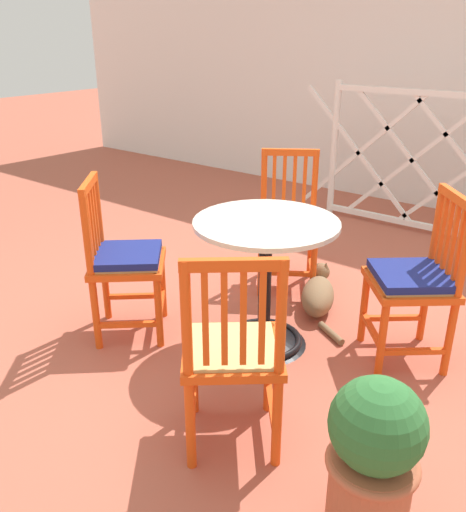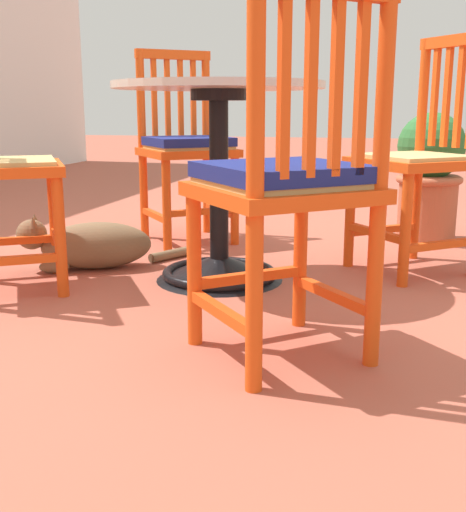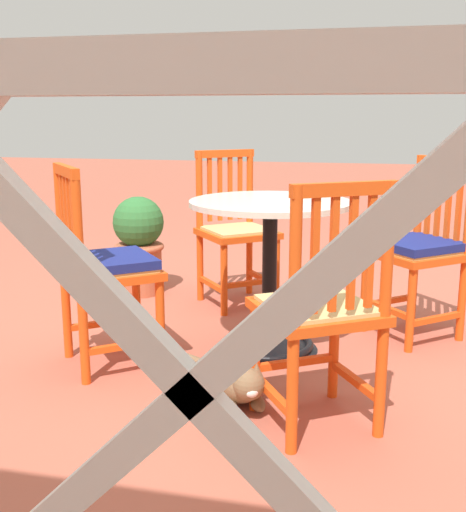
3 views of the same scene
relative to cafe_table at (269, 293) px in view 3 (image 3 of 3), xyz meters
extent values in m
plane|color=#AD5642|center=(-0.04, -0.08, -0.28)|extent=(24.00, 24.00, 0.00)
cone|color=black|center=(0.00, 0.00, -0.23)|extent=(0.48, 0.48, 0.10)
torus|color=black|center=(0.00, 0.00, -0.26)|extent=(0.44, 0.44, 0.04)
cylinder|color=black|center=(0.00, 0.00, 0.09)|extent=(0.07, 0.07, 0.66)
cylinder|color=black|center=(0.00, 0.00, 0.40)|extent=(0.20, 0.20, 0.04)
cylinder|color=beige|center=(0.00, 0.00, 0.43)|extent=(0.76, 0.76, 0.02)
cylinder|color=#E04C14|center=(-0.67, -0.11, -0.06)|extent=(0.04, 0.04, 0.45)
cylinder|color=#E04C14|center=(-0.44, -0.37, -0.06)|extent=(0.04, 0.04, 0.45)
cylinder|color=#E04C14|center=(-0.92, -0.34, 0.17)|extent=(0.04, 0.04, 0.91)
cylinder|color=#E04C14|center=(-0.70, -0.59, 0.17)|extent=(0.04, 0.04, 0.91)
cube|color=#E04C14|center=(-0.79, -0.23, -0.14)|extent=(0.28, 0.24, 0.03)
cube|color=#E04C14|center=(-0.57, -0.48, -0.14)|extent=(0.28, 0.24, 0.03)
cube|color=#E04C14|center=(-0.55, -0.24, -0.11)|extent=(0.24, 0.28, 0.03)
cube|color=#E04C14|center=(-0.68, -0.35, 0.15)|extent=(0.56, 0.56, 0.04)
cube|color=tan|center=(-0.68, -0.35, 0.17)|extent=(0.49, 0.49, 0.02)
cube|color=#E04C14|center=(-0.88, -0.39, 0.40)|extent=(0.03, 0.03, 0.39)
cube|color=#E04C14|center=(-0.83, -0.44, 0.40)|extent=(0.03, 0.03, 0.39)
cube|color=#E04C14|center=(-0.79, -0.49, 0.40)|extent=(0.03, 0.03, 0.39)
cube|color=#E04C14|center=(-0.74, -0.54, 0.40)|extent=(0.03, 0.03, 0.39)
cube|color=#E04C14|center=(-0.81, -0.47, 0.61)|extent=(0.27, 0.31, 0.04)
cube|color=navy|center=(-0.68, -0.35, 0.20)|extent=(0.51, 0.51, 0.04)
cylinder|color=#E04C14|center=(0.08, -0.68, -0.06)|extent=(0.04, 0.04, 0.45)
cylinder|color=#E04C14|center=(0.34, -0.46, -0.06)|extent=(0.04, 0.04, 0.45)
cylinder|color=#E04C14|center=(0.29, -0.94, 0.17)|extent=(0.04, 0.04, 0.91)
cylinder|color=#E04C14|center=(0.55, -0.72, 0.17)|extent=(0.04, 0.04, 0.91)
cube|color=#E04C14|center=(0.18, -0.81, -0.14)|extent=(0.24, 0.28, 0.03)
cube|color=#E04C14|center=(0.45, -0.59, -0.14)|extent=(0.24, 0.28, 0.03)
cube|color=#E04C14|center=(0.21, -0.57, -0.11)|extent=(0.28, 0.24, 0.03)
cube|color=#E04C14|center=(0.31, -0.70, 0.15)|extent=(0.56, 0.56, 0.04)
cube|color=tan|center=(0.31, -0.70, 0.17)|extent=(0.49, 0.49, 0.02)
cube|color=#E04C14|center=(0.34, -0.89, 0.40)|extent=(0.03, 0.03, 0.39)
cube|color=#E04C14|center=(0.40, -0.85, 0.40)|extent=(0.03, 0.03, 0.39)
cube|color=#E04C14|center=(0.45, -0.81, 0.40)|extent=(0.03, 0.03, 0.39)
cube|color=#E04C14|center=(0.50, -0.77, 0.40)|extent=(0.03, 0.03, 0.39)
cube|color=#E04C14|center=(0.42, -0.83, 0.61)|extent=(0.31, 0.27, 0.04)
cylinder|color=#E04C14|center=(0.64, 0.10, -0.06)|extent=(0.04, 0.04, 0.45)
cylinder|color=#E04C14|center=(0.42, 0.36, -0.06)|extent=(0.04, 0.04, 0.45)
cylinder|color=#E04C14|center=(0.90, 0.32, 0.17)|extent=(0.04, 0.04, 0.91)
cylinder|color=#E04C14|center=(0.69, 0.58, 0.17)|extent=(0.04, 0.04, 0.91)
cube|color=#E04C14|center=(0.77, 0.21, -0.14)|extent=(0.28, 0.24, 0.03)
cube|color=#E04C14|center=(0.56, 0.47, -0.14)|extent=(0.28, 0.24, 0.03)
cube|color=#E04C14|center=(0.53, 0.23, -0.11)|extent=(0.24, 0.28, 0.03)
cube|color=#E04C14|center=(0.66, 0.34, 0.15)|extent=(0.56, 0.56, 0.04)
cube|color=tan|center=(0.66, 0.34, 0.17)|extent=(0.49, 0.49, 0.02)
cube|color=#E04C14|center=(0.86, 0.37, 0.40)|extent=(0.03, 0.03, 0.39)
cube|color=#E04C14|center=(0.82, 0.42, 0.40)|extent=(0.03, 0.03, 0.39)
cube|color=#E04C14|center=(0.77, 0.47, 0.40)|extent=(0.03, 0.03, 0.39)
cube|color=#E04C14|center=(0.73, 0.53, 0.40)|extent=(0.03, 0.03, 0.39)
cube|color=#E04C14|center=(0.79, 0.45, 0.61)|extent=(0.27, 0.31, 0.04)
cube|color=navy|center=(0.66, 0.34, 0.20)|extent=(0.51, 0.51, 0.04)
cylinder|color=#E04C14|center=(-0.06, 0.65, -0.06)|extent=(0.04, 0.04, 0.45)
cylinder|color=#E04C14|center=(-0.35, 0.47, -0.06)|extent=(0.04, 0.04, 0.45)
cylinder|color=#E04C14|center=(-0.24, 0.94, 0.17)|extent=(0.04, 0.04, 0.91)
cylinder|color=#E04C14|center=(-0.53, 0.75, 0.17)|extent=(0.04, 0.04, 0.91)
cube|color=#E04C14|center=(-0.15, 0.79, -0.14)|extent=(0.21, 0.30, 0.03)
cube|color=#E04C14|center=(-0.44, 0.61, -0.14)|extent=(0.21, 0.30, 0.03)
cube|color=#E04C14|center=(-0.20, 0.56, -0.11)|extent=(0.30, 0.21, 0.03)
cube|color=#E04C14|center=(-0.29, 0.70, 0.15)|extent=(0.55, 0.55, 0.04)
cube|color=tan|center=(-0.29, 0.70, 0.17)|extent=(0.48, 0.48, 0.02)
cube|color=#E04C14|center=(-0.30, 0.90, 0.40)|extent=(0.03, 0.03, 0.39)
cube|color=#E04C14|center=(-0.36, 0.86, 0.40)|extent=(0.03, 0.03, 0.39)
cube|color=#E04C14|center=(-0.41, 0.83, 0.40)|extent=(0.03, 0.03, 0.39)
cube|color=#E04C14|center=(-0.47, 0.79, 0.40)|extent=(0.03, 0.03, 0.39)
cube|color=#E04C14|center=(-0.39, 0.85, 0.61)|extent=(0.34, 0.23, 0.04)
ellipsoid|color=brown|center=(0.05, 0.53, -0.19)|extent=(0.37, 0.48, 0.19)
ellipsoid|color=silver|center=(0.01, 0.62, -0.20)|extent=(0.21, 0.23, 0.14)
sphere|color=brown|center=(-0.06, 0.76, -0.13)|extent=(0.12, 0.12, 0.12)
ellipsoid|color=silver|center=(-0.08, 0.79, -0.15)|extent=(0.07, 0.06, 0.04)
cone|color=brown|center=(-0.08, 0.73, -0.08)|extent=(0.04, 0.04, 0.04)
cone|color=brown|center=(-0.02, 0.76, -0.08)|extent=(0.04, 0.04, 0.04)
ellipsoid|color=brown|center=(-0.07, 0.66, -0.26)|extent=(0.10, 0.13, 0.05)
ellipsoid|color=brown|center=(0.03, 0.70, -0.26)|extent=(0.10, 0.13, 0.05)
cylinder|color=brown|center=(0.27, 0.29, -0.26)|extent=(0.21, 0.14, 0.04)
cylinder|color=#B25B3D|center=(0.97, -0.79, -0.12)|extent=(0.28, 0.28, 0.32)
torus|color=#B25B3D|center=(0.97, -0.79, 0.02)|extent=(0.32, 0.32, 0.04)
sphere|color=#2D6B33|center=(0.97, -0.79, 0.18)|extent=(0.32, 0.32, 0.32)
camera|label=1|loc=(1.43, -2.16, 1.35)|focal=37.48mm
camera|label=2|loc=(-2.26, -0.63, 0.36)|focal=44.72mm
camera|label=3|loc=(-0.49, 2.87, 0.84)|focal=44.21mm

